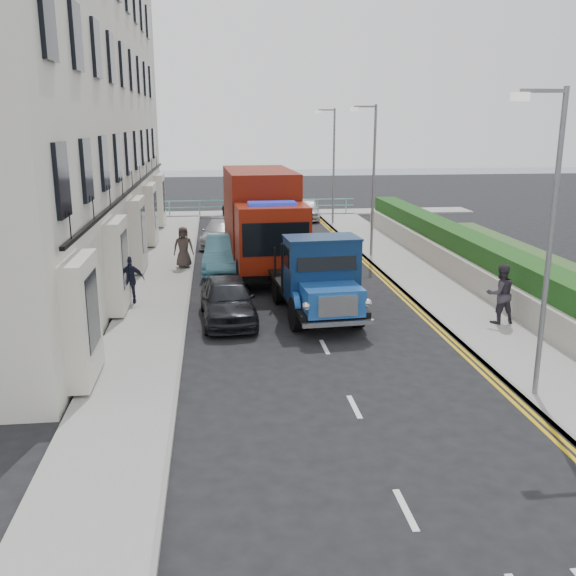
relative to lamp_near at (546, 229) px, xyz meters
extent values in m
plane|color=black|center=(-4.18, 2.00, -4.00)|extent=(120.00, 120.00, 0.00)
cube|color=gray|center=(-9.38, 11.00, -3.94)|extent=(2.40, 38.00, 0.12)
cube|color=gray|center=(1.12, 11.00, -3.94)|extent=(2.60, 38.00, 0.12)
cube|color=gray|center=(-4.18, 31.00, -3.94)|extent=(30.00, 2.50, 0.12)
plane|color=slate|center=(-4.18, 62.00, -4.00)|extent=(120.00, 120.00, 0.00)
cube|color=silver|center=(-13.68, 15.00, 3.00)|extent=(6.00, 30.00, 14.00)
cube|color=black|center=(-10.53, 15.00, -0.40)|extent=(0.12, 28.00, 0.10)
cube|color=#B2AD9E|center=(2.42, 11.00, -3.45)|extent=(0.30, 28.00, 1.00)
cube|color=#1B4215|center=(3.12, 11.00, -3.05)|extent=(1.20, 28.00, 1.70)
cube|color=#59B2A5|center=(-4.18, 30.20, -2.92)|extent=(13.00, 0.08, 0.06)
cube|color=#59B2A5|center=(-4.18, 30.20, -3.35)|extent=(13.00, 0.06, 0.05)
cylinder|color=slate|center=(0.12, 0.00, -0.50)|extent=(0.12, 0.12, 7.00)
cube|color=slate|center=(-0.38, 0.00, 2.90)|extent=(1.00, 0.08, 0.08)
cube|color=beige|center=(-0.88, 0.00, 2.78)|extent=(0.35, 0.18, 0.18)
cylinder|color=slate|center=(0.12, 16.00, -0.50)|extent=(0.12, 0.12, 7.00)
cube|color=slate|center=(-0.38, 16.00, 2.90)|extent=(1.00, 0.08, 0.08)
cube|color=beige|center=(-0.88, 16.00, 2.78)|extent=(0.35, 0.18, 0.18)
cylinder|color=slate|center=(0.12, 26.00, -0.50)|extent=(0.12, 0.12, 7.00)
cube|color=slate|center=(-0.38, 26.00, 2.90)|extent=(1.00, 0.08, 0.08)
cube|color=beige|center=(-0.88, 26.00, 2.78)|extent=(0.35, 0.18, 0.18)
cylinder|color=black|center=(-4.81, 5.57, -3.46)|extent=(0.37, 1.10, 1.08)
cylinder|color=black|center=(-2.84, 5.72, -3.46)|extent=(0.37, 1.10, 1.08)
cylinder|color=black|center=(-5.05, 8.71, -3.46)|extent=(0.37, 1.10, 1.08)
cylinder|color=black|center=(-3.08, 8.85, -3.46)|extent=(0.37, 1.10, 1.08)
cube|color=black|center=(-3.94, 7.21, -3.30)|extent=(2.53, 5.54, 0.20)
cube|color=#1F54A9|center=(-3.79, 5.14, -2.90)|extent=(1.85, 1.59, 0.81)
cube|color=silver|center=(-3.73, 4.39, -2.90)|extent=(1.18, 0.18, 0.62)
cube|color=#0E264C|center=(-3.89, 6.43, -2.25)|extent=(2.34, 1.51, 1.97)
cube|color=black|center=(-4.04, 8.56, -3.04)|extent=(2.59, 3.32, 0.13)
cylinder|color=black|center=(-6.23, 10.69, -3.38)|extent=(0.41, 1.24, 1.23)
cylinder|color=black|center=(-3.89, 10.79, -3.38)|extent=(0.41, 1.24, 1.23)
cylinder|color=black|center=(-6.37, 14.15, -3.38)|extent=(0.41, 1.24, 1.23)
cylinder|color=black|center=(-4.03, 14.24, -3.38)|extent=(0.41, 1.24, 1.23)
cylinder|color=black|center=(-6.47, 16.60, -3.38)|extent=(0.41, 1.24, 1.23)
cylinder|color=black|center=(-4.13, 16.70, -3.38)|extent=(0.41, 1.24, 1.23)
cube|color=black|center=(-5.18, 13.64, -3.16)|extent=(2.88, 7.91, 0.28)
cube|color=maroon|center=(-5.06, 10.74, -1.99)|extent=(2.76, 2.23, 2.45)
cube|color=black|center=(-5.02, 9.71, -1.88)|extent=(2.46, 0.19, 1.23)
cube|color=maroon|center=(-5.23, 14.86, -1.43)|extent=(3.03, 5.91, 3.35)
imported|color=black|center=(-6.87, 6.86, -3.29)|extent=(1.90, 4.26, 1.42)
imported|color=teal|center=(-6.78, 14.00, -3.23)|extent=(2.01, 4.76, 1.53)
imported|color=#A8A8AD|center=(-6.94, 20.00, -3.37)|extent=(2.29, 4.50, 1.25)
imported|color=black|center=(-5.09, 28.65, -3.32)|extent=(3.59, 5.31, 1.35)
imported|color=silver|center=(-1.15, 28.28, -3.33)|extent=(2.11, 4.12, 1.34)
imported|color=#342E38|center=(1.60, 5.28, -2.93)|extent=(0.96, 0.77, 1.89)
imported|color=#1A1A30|center=(-10.18, 8.86, -3.04)|extent=(1.03, 0.54, 1.68)
imported|color=#443631|center=(-8.58, 14.37, -2.99)|extent=(0.91, 0.64, 1.77)
camera|label=1|loc=(-7.22, -13.14, 2.32)|focal=40.00mm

